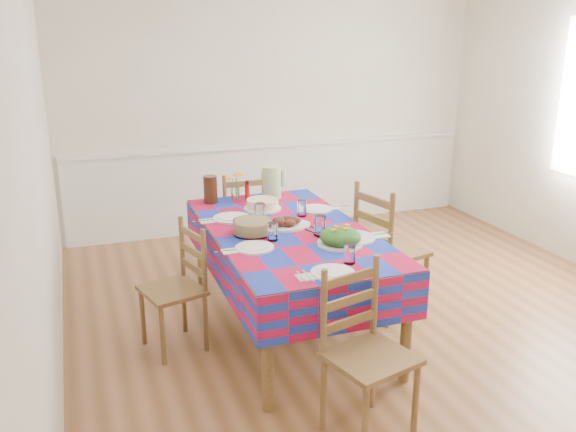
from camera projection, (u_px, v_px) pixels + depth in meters
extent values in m
cube|color=brown|center=(384.00, 325.00, 4.54)|extent=(4.50, 5.00, 0.04)
cube|color=beige|center=(275.00, 102.00, 6.39)|extent=(4.50, 0.04, 2.70)
cube|color=beige|center=(33.00, 169.00, 3.40)|extent=(0.04, 5.00, 2.70)
cube|color=white|center=(277.00, 145.00, 6.48)|extent=(4.41, 0.06, 0.04)
cube|color=white|center=(276.00, 185.00, 6.63)|extent=(4.41, 0.03, 0.90)
cylinder|color=brown|center=(268.00, 354.00, 3.40)|extent=(0.07, 0.07, 0.71)
cylinder|color=brown|center=(406.00, 329.00, 3.69)|extent=(0.07, 0.07, 0.71)
cylinder|color=brown|center=(201.00, 249.00, 5.01)|extent=(0.07, 0.07, 0.71)
cylinder|color=brown|center=(301.00, 237.00, 5.29)|extent=(0.07, 0.07, 0.71)
cube|color=brown|center=(288.00, 233.00, 4.23)|extent=(1.00, 1.91, 0.04)
cube|color=#A60E33|center=(288.00, 230.00, 4.23)|extent=(1.04, 1.95, 0.01)
cube|color=#A60E33|center=(215.00, 260.00, 4.10)|extent=(0.01, 1.95, 0.30)
cube|color=#A60E33|center=(355.00, 242.00, 4.44)|extent=(0.01, 1.95, 0.30)
cube|color=#A60E33|center=(347.00, 309.00, 3.40)|extent=(1.04, 0.01, 0.30)
cube|color=#A60E33|center=(249.00, 213.00, 5.15)|extent=(1.04, 0.01, 0.30)
cylinder|color=white|center=(333.00, 272.00, 3.47)|extent=(0.25, 0.25, 0.01)
cylinder|color=white|center=(333.00, 271.00, 3.47)|extent=(0.18, 0.18, 0.01)
cylinder|color=white|center=(350.00, 254.00, 3.61)|extent=(0.07, 0.07, 0.12)
cube|color=white|center=(305.00, 277.00, 3.42)|extent=(0.09, 0.09, 0.01)
cube|color=silver|center=(302.00, 277.00, 3.41)|extent=(0.01, 0.16, 0.00)
cube|color=silver|center=(308.00, 276.00, 3.42)|extent=(0.01, 0.19, 0.00)
cylinder|color=white|center=(255.00, 248.00, 3.86)|extent=(0.25, 0.25, 0.01)
cylinder|color=white|center=(255.00, 246.00, 3.86)|extent=(0.18, 0.18, 0.01)
cylinder|color=white|center=(273.00, 232.00, 3.99)|extent=(0.07, 0.07, 0.12)
cube|color=white|center=(229.00, 251.00, 3.81)|extent=(0.09, 0.09, 0.01)
cube|color=silver|center=(226.00, 251.00, 3.80)|extent=(0.16, 0.01, 0.00)
cube|color=silver|center=(232.00, 250.00, 3.81)|extent=(0.18, 0.01, 0.00)
cylinder|color=white|center=(232.00, 218.00, 4.45)|extent=(0.28, 0.28, 0.01)
cylinder|color=white|center=(232.00, 217.00, 4.45)|extent=(0.20, 0.20, 0.01)
cylinder|color=white|center=(260.00, 212.00, 4.38)|extent=(0.08, 0.08, 0.13)
cube|color=white|center=(207.00, 221.00, 4.39)|extent=(0.10, 0.10, 0.01)
cube|color=silver|center=(204.00, 221.00, 4.39)|extent=(0.18, 0.01, 0.00)
cube|color=silver|center=(210.00, 220.00, 4.40)|extent=(0.21, 0.01, 0.00)
cylinder|color=white|center=(353.00, 238.00, 4.04)|extent=(0.30, 0.30, 0.02)
cylinder|color=white|center=(353.00, 236.00, 4.03)|extent=(0.21, 0.21, 0.01)
cylinder|color=white|center=(320.00, 226.00, 4.08)|extent=(0.08, 0.08, 0.14)
cube|color=white|center=(380.00, 235.00, 4.10)|extent=(0.11, 0.11, 0.01)
cube|color=silver|center=(377.00, 235.00, 4.09)|extent=(0.19, 0.01, 0.00)
cube|color=silver|center=(383.00, 234.00, 4.11)|extent=(0.22, 0.01, 0.00)
cylinder|color=white|center=(316.00, 209.00, 4.67)|extent=(0.25, 0.25, 0.01)
cylinder|color=white|center=(316.00, 208.00, 4.67)|extent=(0.18, 0.18, 0.01)
cylinder|color=white|center=(302.00, 208.00, 4.50)|extent=(0.07, 0.07, 0.12)
cube|color=white|center=(336.00, 207.00, 4.73)|extent=(0.09, 0.09, 0.01)
cube|color=silver|center=(333.00, 207.00, 4.72)|extent=(0.16, 0.01, 0.00)
cube|color=silver|center=(338.00, 207.00, 4.73)|extent=(0.19, 0.01, 0.00)
ellipsoid|color=white|center=(286.00, 226.00, 4.28)|extent=(0.35, 0.25, 0.02)
ellipsoid|color=black|center=(295.00, 220.00, 4.29)|extent=(0.09, 0.08, 0.05)
ellipsoid|color=black|center=(287.00, 219.00, 4.31)|extent=(0.09, 0.08, 0.05)
ellipsoid|color=black|center=(279.00, 220.00, 4.28)|extent=(0.09, 0.08, 0.05)
ellipsoid|color=black|center=(280.00, 223.00, 4.23)|extent=(0.09, 0.08, 0.05)
ellipsoid|color=black|center=(289.00, 223.00, 4.23)|extent=(0.09, 0.08, 0.05)
cylinder|color=white|center=(340.00, 243.00, 3.93)|extent=(0.30, 0.30, 0.01)
ellipsoid|color=#114210|center=(340.00, 237.00, 3.92)|extent=(0.27, 0.27, 0.12)
cube|color=orange|center=(334.00, 230.00, 3.85)|extent=(0.03, 0.02, 0.01)
cube|color=orange|center=(336.00, 227.00, 3.92)|extent=(0.04, 0.04, 0.01)
cube|color=orange|center=(345.00, 229.00, 3.88)|extent=(0.03, 0.04, 0.01)
cube|color=orange|center=(347.00, 225.00, 3.95)|extent=(0.04, 0.04, 0.01)
cylinder|color=white|center=(253.00, 227.00, 4.13)|extent=(0.27, 0.27, 0.10)
cylinder|color=#D5BB71|center=(253.00, 227.00, 4.13)|extent=(0.25, 0.25, 0.08)
cylinder|color=white|center=(263.00, 208.00, 4.69)|extent=(0.29, 0.29, 0.01)
cylinder|color=beige|center=(262.00, 203.00, 4.68)|extent=(0.24, 0.24, 0.07)
cube|color=black|center=(315.00, 232.00, 4.15)|extent=(0.11, 0.26, 0.01)
cube|color=black|center=(320.00, 231.00, 4.18)|extent=(0.05, 0.27, 0.01)
cylinder|color=white|center=(236.00, 195.00, 4.86)|extent=(0.07, 0.07, 0.13)
cylinder|color=#3B7025|center=(233.00, 189.00, 4.84)|extent=(0.01, 0.01, 0.18)
ellipsoid|color=orange|center=(229.00, 178.00, 4.80)|extent=(0.06, 0.06, 0.02)
cylinder|color=#3B7025|center=(237.00, 188.00, 4.86)|extent=(0.01, 0.01, 0.18)
ellipsoid|color=orange|center=(239.00, 175.00, 4.85)|extent=(0.06, 0.06, 0.02)
cylinder|color=#3B7025|center=(236.00, 189.00, 4.83)|extent=(0.01, 0.01, 0.18)
ellipsoid|color=orange|center=(236.00, 175.00, 4.77)|extent=(0.06, 0.06, 0.02)
cylinder|color=#AA110D|center=(247.00, 190.00, 4.91)|extent=(0.04, 0.04, 0.16)
cylinder|color=#AAC58B|center=(272.00, 182.00, 4.97)|extent=(0.15, 0.15, 0.26)
cylinder|color=#32170B|center=(210.00, 189.00, 4.83)|extent=(0.11, 0.11, 0.22)
cube|color=white|center=(346.00, 277.00, 3.40)|extent=(0.09, 0.03, 0.02)
cylinder|color=brown|center=(365.00, 425.00, 3.01)|extent=(0.04, 0.04, 0.44)
cylinder|color=brown|center=(415.00, 401.00, 3.21)|extent=(0.04, 0.04, 0.44)
cylinder|color=brown|center=(323.00, 393.00, 3.28)|extent=(0.04, 0.04, 0.44)
cylinder|color=brown|center=(372.00, 373.00, 3.47)|extent=(0.04, 0.04, 0.44)
cube|color=brown|center=(371.00, 358.00, 3.17)|extent=(0.50, 0.49, 0.03)
cylinder|color=brown|center=(324.00, 314.00, 3.14)|extent=(0.04, 0.04, 0.49)
cylinder|color=brown|center=(375.00, 297.00, 3.34)|extent=(0.04, 0.04, 0.49)
cube|color=brown|center=(349.00, 322.00, 3.27)|extent=(0.35, 0.11, 0.05)
cube|color=brown|center=(350.00, 300.00, 3.23)|extent=(0.35, 0.11, 0.05)
cube|color=brown|center=(351.00, 278.00, 3.19)|extent=(0.35, 0.11, 0.05)
cylinder|color=brown|center=(254.00, 236.00, 5.73)|extent=(0.03, 0.03, 0.43)
cylinder|color=brown|center=(218.00, 240.00, 5.63)|extent=(0.03, 0.03, 0.43)
cylinder|color=brown|center=(264.00, 248.00, 5.44)|extent=(0.03, 0.03, 0.43)
cylinder|color=brown|center=(226.00, 252.00, 5.33)|extent=(0.03, 0.03, 0.43)
cube|color=brown|center=(240.00, 220.00, 5.47)|extent=(0.41, 0.39, 0.03)
cylinder|color=brown|center=(264.00, 199.00, 5.30)|extent=(0.03, 0.03, 0.48)
cylinder|color=brown|center=(225.00, 203.00, 5.19)|extent=(0.03, 0.03, 0.48)
cube|color=brown|center=(245.00, 212.00, 5.27)|extent=(0.34, 0.03, 0.05)
cube|color=brown|center=(245.00, 198.00, 5.23)|extent=(0.34, 0.03, 0.05)
cube|color=brown|center=(244.00, 184.00, 5.20)|extent=(0.34, 0.03, 0.05)
cylinder|color=brown|center=(143.00, 317.00, 4.17)|extent=(0.03, 0.03, 0.41)
cylinder|color=brown|center=(163.00, 336.00, 3.91)|extent=(0.03, 0.03, 0.41)
cylinder|color=brown|center=(184.00, 305.00, 4.34)|extent=(0.03, 0.03, 0.41)
cylinder|color=brown|center=(206.00, 323.00, 4.08)|extent=(0.03, 0.03, 0.41)
cube|color=brown|center=(172.00, 290.00, 4.06)|extent=(0.45, 0.47, 0.03)
cylinder|color=brown|center=(182.00, 248.00, 4.22)|extent=(0.03, 0.03, 0.46)
cylinder|color=brown|center=(204.00, 263.00, 3.96)|extent=(0.03, 0.03, 0.46)
cube|color=brown|center=(193.00, 268.00, 4.11)|extent=(0.11, 0.32, 0.05)
cube|color=brown|center=(193.00, 251.00, 4.08)|extent=(0.11, 0.32, 0.05)
cube|color=brown|center=(192.00, 235.00, 4.04)|extent=(0.11, 0.32, 0.05)
cylinder|color=brown|center=(425.00, 286.00, 4.59)|extent=(0.04, 0.04, 0.48)
cylinder|color=brown|center=(390.00, 269.00, 4.90)|extent=(0.04, 0.04, 0.48)
cylinder|color=brown|center=(389.00, 297.00, 4.40)|extent=(0.04, 0.04, 0.48)
cylinder|color=brown|center=(355.00, 279.00, 4.71)|extent=(0.04, 0.04, 0.48)
cube|color=brown|center=(391.00, 251.00, 4.57)|extent=(0.52, 0.54, 0.03)
cylinder|color=brown|center=(391.00, 230.00, 4.24)|extent=(0.04, 0.04, 0.54)
cylinder|color=brown|center=(356.00, 216.00, 4.55)|extent=(0.04, 0.04, 0.54)
cube|color=brown|center=(372.00, 237.00, 4.43)|extent=(0.11, 0.38, 0.05)
cube|color=brown|center=(373.00, 219.00, 4.38)|extent=(0.11, 0.38, 0.05)
cube|color=brown|center=(374.00, 200.00, 4.34)|extent=(0.11, 0.38, 0.05)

